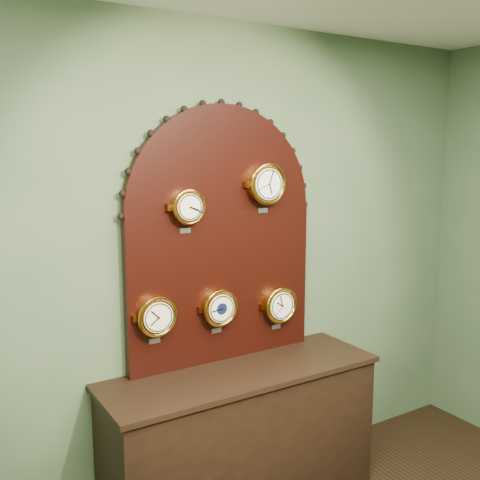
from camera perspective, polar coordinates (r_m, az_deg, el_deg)
wall_back at (r=3.32m, az=-2.28°, el=-2.47°), size 4.00×0.00×4.00m
shop_counter at (r=3.45m, az=0.19°, el=-19.76°), size 1.60×0.50×0.80m
display_board at (r=3.24m, az=-1.87°, el=1.29°), size 1.26×0.06×1.53m
roman_clock at (r=3.04m, az=-5.40°, el=3.42°), size 0.20×0.08×0.25m
arabic_clock at (r=3.30m, az=2.70°, el=5.76°), size 0.25×0.08×0.30m
hygrometer at (r=3.08m, az=-8.57°, el=-7.72°), size 0.23×0.08×0.28m
barometer at (r=3.25m, az=-2.15°, el=-6.93°), size 0.22×0.08×0.27m
tide_clock at (r=3.48m, az=4.05°, el=-6.63°), size 0.23×0.08×0.28m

